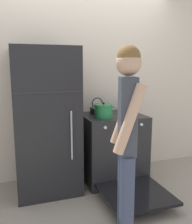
% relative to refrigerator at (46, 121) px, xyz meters
% --- Properties ---
extents(ground_plane, '(14.00, 14.00, 0.00)m').
position_rel_refrigerator_xyz_m(ground_plane, '(0.57, 0.35, -0.86)').
color(ground_plane, gray).
extents(wall_back, '(10.00, 0.06, 2.55)m').
position_rel_refrigerator_xyz_m(wall_back, '(0.57, 0.38, 0.41)').
color(wall_back, beige).
rests_on(wall_back, ground_plane).
extents(refrigerator, '(0.74, 0.72, 1.73)m').
position_rel_refrigerator_xyz_m(refrigerator, '(0.00, 0.00, 0.00)').
color(refrigerator, black).
rests_on(refrigerator, ground_plane).
extents(stove_range, '(0.78, 1.38, 0.88)m').
position_rel_refrigerator_xyz_m(stove_range, '(0.87, -0.03, -0.42)').
color(stove_range, '#232326').
rests_on(stove_range, ground_plane).
extents(dutch_oven_pot, '(0.27, 0.23, 0.19)m').
position_rel_refrigerator_xyz_m(dutch_oven_pot, '(0.69, -0.13, 0.11)').
color(dutch_oven_pot, '#237A42').
rests_on(dutch_oven_pot, stove_range).
extents(tea_kettle, '(0.25, 0.20, 0.22)m').
position_rel_refrigerator_xyz_m(tea_kettle, '(0.71, 0.14, 0.08)').
color(tea_kettle, black).
rests_on(tea_kettle, stove_range).
extents(utensil_jar, '(0.11, 0.11, 0.29)m').
position_rel_refrigerator_xyz_m(utensil_jar, '(1.06, 0.15, 0.10)').
color(utensil_jar, '#B7BABF').
rests_on(utensil_jar, stove_range).
extents(person, '(0.33, 0.39, 1.67)m').
position_rel_refrigerator_xyz_m(person, '(0.49, -1.21, 0.09)').
color(person, '#38425B').
rests_on(person, ground_plane).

